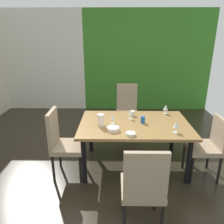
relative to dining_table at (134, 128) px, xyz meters
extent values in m
cube|color=black|center=(-0.57, -0.25, -0.66)|extent=(5.62, 6.34, 0.02)
cube|color=silver|center=(-2.25, 2.87, 0.65)|extent=(2.26, 0.10, 2.61)
cube|color=#387924|center=(0.56, 2.87, 0.65)|extent=(3.36, 0.10, 2.61)
cube|color=olive|center=(0.00, 0.00, 0.06)|extent=(1.64, 1.09, 0.04)
cylinder|color=black|center=(-0.72, 0.44, -0.31)|extent=(0.07, 0.07, 0.69)
cylinder|color=black|center=(0.72, 0.44, -0.31)|extent=(0.07, 0.07, 0.69)
cylinder|color=black|center=(-0.72, -0.44, -0.31)|extent=(0.07, 0.07, 0.69)
cylinder|color=black|center=(0.72, -0.44, -0.31)|extent=(0.07, 0.07, 0.69)
cube|color=gray|center=(0.96, -0.26, -0.19)|extent=(0.44, 0.44, 0.07)
cube|color=gray|center=(1.16, -0.26, 0.03)|extent=(0.05, 0.42, 0.46)
cylinder|color=black|center=(0.77, -0.45, -0.44)|extent=(0.04, 0.04, 0.42)
cylinder|color=black|center=(0.77, -0.07, -0.44)|extent=(0.04, 0.04, 0.42)
cylinder|color=black|center=(1.15, -0.45, -0.44)|extent=(0.04, 0.04, 0.42)
cylinder|color=black|center=(1.15, -0.07, -0.44)|extent=(0.04, 0.04, 0.42)
cube|color=gray|center=(-0.05, 1.14, -0.19)|extent=(0.44, 0.44, 0.07)
cube|color=gray|center=(-0.05, 1.34, 0.09)|extent=(0.42, 0.05, 0.58)
cylinder|color=black|center=(0.14, 0.95, -0.44)|extent=(0.04, 0.04, 0.42)
cylinder|color=black|center=(-0.24, 0.95, -0.44)|extent=(0.04, 0.04, 0.42)
cylinder|color=black|center=(0.14, 1.33, -0.44)|extent=(0.04, 0.04, 0.42)
cylinder|color=black|center=(-0.24, 1.33, -0.44)|extent=(0.04, 0.04, 0.42)
cube|color=gray|center=(-0.96, -0.26, -0.19)|extent=(0.44, 0.44, 0.07)
cube|color=gray|center=(-1.16, -0.26, 0.08)|extent=(0.05, 0.42, 0.55)
cylinder|color=black|center=(-0.77, -0.07, -0.44)|extent=(0.04, 0.04, 0.42)
cylinder|color=black|center=(-0.77, -0.45, -0.44)|extent=(0.04, 0.04, 0.42)
cylinder|color=black|center=(-1.15, -0.07, -0.44)|extent=(0.04, 0.04, 0.42)
cylinder|color=black|center=(-1.15, -0.45, -0.44)|extent=(0.04, 0.04, 0.42)
cube|color=gray|center=(-0.01, -1.14, -0.19)|extent=(0.44, 0.44, 0.07)
cube|color=gray|center=(-0.01, -1.34, 0.08)|extent=(0.42, 0.05, 0.55)
cylinder|color=black|center=(-0.20, -0.95, -0.44)|extent=(0.04, 0.04, 0.42)
cylinder|color=black|center=(0.18, -0.95, -0.44)|extent=(0.04, 0.04, 0.42)
cylinder|color=black|center=(-0.20, -1.33, -0.44)|extent=(0.04, 0.04, 0.42)
cylinder|color=black|center=(0.18, -1.33, -0.44)|extent=(0.04, 0.04, 0.42)
cylinder|color=silver|center=(0.55, 0.42, 0.08)|extent=(0.07, 0.07, 0.00)
cylinder|color=silver|center=(0.55, 0.42, 0.11)|extent=(0.01, 0.01, 0.06)
cone|color=silver|center=(0.55, 0.42, 0.19)|extent=(0.08, 0.08, 0.09)
cylinder|color=silver|center=(-0.05, 0.17, 0.08)|extent=(0.06, 0.06, 0.00)
cylinder|color=silver|center=(-0.05, 0.17, 0.12)|extent=(0.01, 0.01, 0.07)
cone|color=silver|center=(-0.05, 0.17, 0.19)|extent=(0.07, 0.07, 0.07)
cylinder|color=silver|center=(-0.33, -0.02, 0.08)|extent=(0.06, 0.06, 0.00)
cylinder|color=silver|center=(-0.33, -0.02, 0.11)|extent=(0.01, 0.01, 0.06)
cone|color=silver|center=(-0.33, -0.02, 0.18)|extent=(0.06, 0.06, 0.07)
cylinder|color=silver|center=(0.53, -0.33, 0.08)|extent=(0.06, 0.06, 0.00)
cylinder|color=silver|center=(0.53, -0.33, 0.12)|extent=(0.01, 0.01, 0.07)
cone|color=silver|center=(0.53, -0.33, 0.19)|extent=(0.08, 0.08, 0.08)
cylinder|color=#F4DBC9|center=(-0.32, -0.28, 0.10)|extent=(0.17, 0.17, 0.05)
cylinder|color=silver|center=(-0.09, -0.42, 0.10)|extent=(0.13, 0.13, 0.04)
cylinder|color=#1F5799|center=(0.12, 0.01, 0.13)|extent=(0.07, 0.07, 0.10)
cylinder|color=beige|center=(-0.01, 0.31, 0.12)|extent=(0.08, 0.08, 0.08)
cylinder|color=white|center=(-0.50, -0.12, 0.17)|extent=(0.10, 0.10, 0.18)
cone|color=white|center=(-0.45, -0.12, 0.24)|extent=(0.04, 0.04, 0.03)
camera|label=1|loc=(-0.29, -3.04, 1.34)|focal=35.00mm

